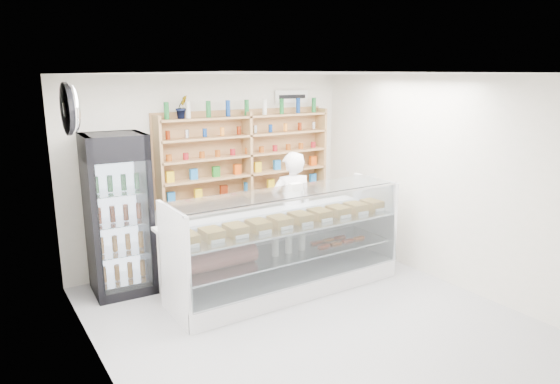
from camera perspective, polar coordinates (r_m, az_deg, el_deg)
room at (r=5.50m, az=3.62°, el=-1.41°), size 5.00×5.00×5.00m
display_counter at (r=6.64m, az=0.65°, el=-8.15°), size 3.11×0.93×1.36m
shop_worker at (r=7.32m, az=1.34°, el=-2.04°), size 0.71×0.55×1.72m
drinks_cooler at (r=6.74m, az=-17.98°, el=-2.43°), size 0.79×0.77×2.08m
wall_shelving at (r=7.66m, az=-3.75°, el=4.23°), size 2.84×0.28×1.33m
potted_plant at (r=7.14m, az=-11.17°, el=9.51°), size 0.20×0.18×0.32m
security_mirror at (r=5.58m, az=-22.70°, el=8.76°), size 0.15×0.50×0.50m
wall_sign at (r=8.15m, az=1.34°, el=10.85°), size 0.62×0.03×0.20m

